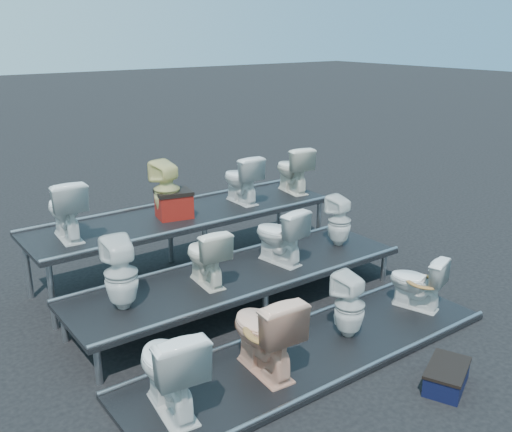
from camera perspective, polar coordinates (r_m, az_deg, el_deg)
ground at (r=7.00m, az=-1.47°, el=-9.15°), size 80.00×80.00×0.00m
tier_front at (r=6.10m, az=5.71°, el=-13.40°), size 4.20×1.20×0.06m
tier_mid at (r=6.90m, az=-1.48°, el=-7.46°), size 4.20×1.20×0.46m
tier_back at (r=7.84m, az=-6.92°, el=-2.76°), size 4.20×1.20×0.86m
toilet_0 at (r=5.07m, az=-8.68°, el=-14.77°), size 0.57×0.87×0.84m
toilet_1 at (r=5.52m, az=0.82°, el=-11.50°), size 0.53×0.86×0.85m
toilet_2 at (r=6.22m, az=9.33°, el=-8.80°), size 0.36×0.36×0.72m
toilet_3 at (r=7.00m, az=15.77°, el=-6.36°), size 0.55×0.73×0.66m
toilet_4 at (r=6.00m, az=-13.36°, el=-5.63°), size 0.38×0.38×0.77m
toilet_5 at (r=6.44m, az=-5.02°, el=-3.97°), size 0.43×0.69×0.67m
toilet_6 at (r=6.99m, az=2.35°, el=-1.91°), size 0.49×0.75×0.71m
toilet_7 at (r=7.64m, az=8.34°, el=-0.48°), size 0.32×0.33×0.67m
toilet_8 at (r=7.00m, az=-18.52°, el=0.67°), size 0.46×0.74×0.72m
toilet_9 at (r=7.47m, az=-8.92°, el=2.61°), size 0.39×0.40×0.76m
toilet_10 at (r=8.06m, az=-1.49°, el=3.74°), size 0.40×0.68×0.69m
toilet_11 at (r=8.62m, az=3.68°, el=4.71°), size 0.49×0.74×0.70m
red_crate at (r=7.53m, az=-8.19°, el=1.01°), size 0.49×0.43×0.31m
step_stool at (r=5.85m, az=18.51°, el=-15.10°), size 0.62×0.52×0.19m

